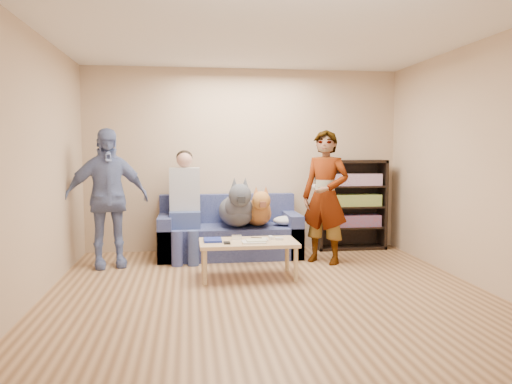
{
  "coord_description": "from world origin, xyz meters",
  "views": [
    {
      "loc": [
        -0.79,
        -4.66,
        1.47
      ],
      "look_at": [
        0.0,
        1.2,
        0.95
      ],
      "focal_mm": 35.0,
      "sensor_mm": 36.0,
      "label": 1
    }
  ],
  "objects": [
    {
      "name": "ground",
      "position": [
        0.0,
        0.0,
        0.0
      ],
      "size": [
        5.0,
        5.0,
        0.0
      ],
      "primitive_type": "plane",
      "color": "brown",
      "rests_on": "ground"
    },
    {
      "name": "ceiling",
      "position": [
        0.0,
        0.0,
        2.6
      ],
      "size": [
        5.0,
        5.0,
        0.0
      ],
      "primitive_type": "plane",
      "rotation": [
        3.14,
        0.0,
        0.0
      ],
      "color": "white",
      "rests_on": "ground"
    },
    {
      "name": "wall_back",
      "position": [
        0.0,
        2.5,
        1.3
      ],
      "size": [
        4.5,
        0.0,
        4.5
      ],
      "primitive_type": "plane",
      "rotation": [
        1.57,
        0.0,
        0.0
      ],
      "color": "tan",
      "rests_on": "ground"
    },
    {
      "name": "wall_front",
      "position": [
        0.0,
        -2.5,
        1.3
      ],
      "size": [
        4.5,
        0.0,
        4.5
      ],
      "primitive_type": "plane",
      "rotation": [
        -1.57,
        0.0,
        0.0
      ],
      "color": "tan",
      "rests_on": "ground"
    },
    {
      "name": "wall_left",
      "position": [
        -2.25,
        0.0,
        1.3
      ],
      "size": [
        0.0,
        5.0,
        5.0
      ],
      "primitive_type": "plane",
      "rotation": [
        1.57,
        0.0,
        1.57
      ],
      "color": "tan",
      "rests_on": "ground"
    },
    {
      "name": "wall_right",
      "position": [
        2.25,
        0.0,
        1.3
      ],
      "size": [
        0.0,
        5.0,
        5.0
      ],
      "primitive_type": "plane",
      "rotation": [
        1.57,
        0.0,
        -1.57
      ],
      "color": "tan",
      "rests_on": "ground"
    },
    {
      "name": "blanket",
      "position": [
        0.51,
        1.95,
        0.49
      ],
      "size": [
        0.36,
        0.3,
        0.12
      ],
      "primitive_type": "ellipsoid",
      "color": "silver",
      "rests_on": "sofa"
    },
    {
      "name": "person_standing_right",
      "position": [
        0.93,
        1.49,
        0.85
      ],
      "size": [
        0.74,
        0.71,
        1.7
      ],
      "primitive_type": "imported",
      "rotation": [
        0.0,
        0.0,
        -0.69
      ],
      "color": "gray",
      "rests_on": "ground"
    },
    {
      "name": "person_standing_left",
      "position": [
        -1.8,
        1.64,
        0.86
      ],
      "size": [
        1.08,
        0.67,
        1.72
      ],
      "primitive_type": "imported",
      "rotation": [
        0.0,
        0.0,
        0.27
      ],
      "color": "#7687BD",
      "rests_on": "ground"
    },
    {
      "name": "held_controller",
      "position": [
        0.73,
        1.29,
        1.01
      ],
      "size": [
        0.07,
        0.12,
        0.03
      ],
      "primitive_type": "cube",
      "rotation": [
        0.0,
        0.0,
        -0.34
      ],
      "color": "white",
      "rests_on": "person_standing_right"
    },
    {
      "name": "notebook_blue",
      "position": [
        -0.53,
        0.94,
        0.43
      ],
      "size": [
        0.2,
        0.26,
        0.03
      ],
      "primitive_type": "cube",
      "color": "navy",
      "rests_on": "coffee_table"
    },
    {
      "name": "papers",
      "position": [
        -0.08,
        0.79,
        0.43
      ],
      "size": [
        0.26,
        0.2,
        0.02
      ],
      "primitive_type": "cube",
      "color": "silver",
      "rests_on": "coffee_table"
    },
    {
      "name": "magazine",
      "position": [
        -0.05,
        0.81,
        0.44
      ],
      "size": [
        0.22,
        0.17,
        0.01
      ],
      "primitive_type": "cube",
      "color": "beige",
      "rests_on": "coffee_table"
    },
    {
      "name": "camera_silver",
      "position": [
        -0.25,
        1.01,
        0.45
      ],
      "size": [
        0.11,
        0.06,
        0.05
      ],
      "primitive_type": "cube",
      "color": "silver",
      "rests_on": "coffee_table"
    },
    {
      "name": "controller_a",
      "position": [
        0.15,
        0.99,
        0.43
      ],
      "size": [
        0.04,
        0.13,
        0.03
      ],
      "primitive_type": "cube",
      "color": "silver",
      "rests_on": "coffee_table"
    },
    {
      "name": "controller_b",
      "position": [
        0.23,
        0.91,
        0.43
      ],
      "size": [
        0.09,
        0.06,
        0.03
      ],
      "primitive_type": "cube",
      "color": "white",
      "rests_on": "coffee_table"
    },
    {
      "name": "headphone_cup_a",
      "position": [
        0.07,
        0.87,
        0.43
      ],
      "size": [
        0.07,
        0.07,
        0.02
      ],
      "primitive_type": "cylinder",
      "color": "silver",
      "rests_on": "coffee_table"
    },
    {
      "name": "headphone_cup_b",
      "position": [
        0.07,
        0.95,
        0.43
      ],
      "size": [
        0.07,
        0.07,
        0.02
      ],
      "primitive_type": "cylinder",
      "color": "white",
      "rests_on": "coffee_table"
    },
    {
      "name": "pen_orange",
      "position": [
        -0.15,
        0.73,
        0.42
      ],
      "size": [
        0.13,
        0.06,
        0.01
      ],
      "primitive_type": "cylinder",
      "rotation": [
        0.0,
        1.57,
        0.35
      ],
      "color": "orange",
      "rests_on": "coffee_table"
    },
    {
      "name": "pen_black",
      "position": [
        -0.01,
        1.07,
        0.42
      ],
      "size": [
        0.13,
        0.08,
        0.01
      ],
      "primitive_type": "cylinder",
      "rotation": [
        0.0,
        1.57,
        -0.52
      ],
      "color": "black",
      "rests_on": "coffee_table"
    },
    {
      "name": "wallet",
      "position": [
        -0.38,
        0.77,
        0.43
      ],
      "size": [
        0.07,
        0.12,
        0.02
      ],
      "primitive_type": "cube",
      "color": "black",
      "rests_on": "coffee_table"
    },
    {
      "name": "sofa",
      "position": [
        -0.25,
        2.1,
        0.28
      ],
      "size": [
        1.9,
        0.85,
        0.82
      ],
      "color": "#515B93",
      "rests_on": "ground"
    },
    {
      "name": "person_seated",
      "position": [
        -0.85,
        1.97,
        0.77
      ],
      "size": [
        0.4,
        0.73,
        1.47
      ],
      "color": "#3C4686",
      "rests_on": "sofa"
    },
    {
      "name": "dog_gray",
      "position": [
        -0.16,
        1.89,
        0.67
      ],
      "size": [
        0.47,
        1.28,
        0.68
      ],
      "color": "#51525C",
      "rests_on": "sofa"
    },
    {
      "name": "dog_tan",
      "position": [
        0.12,
        1.94,
        0.63
      ],
      "size": [
        0.39,
        1.16,
        0.57
      ],
      "color": "#AA5534",
      "rests_on": "sofa"
    },
    {
      "name": "coffee_table",
      "position": [
        -0.13,
        0.89,
        0.37
      ],
      "size": [
        1.1,
        0.6,
        0.42
      ],
      "color": "#D7AB84",
      "rests_on": "ground"
    },
    {
      "name": "bookshelf",
      "position": [
        1.55,
        2.33,
        0.68
      ],
      "size": [
        1.0,
        0.34,
        1.3
      ],
      "color": "black",
      "rests_on": "ground"
    }
  ]
}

